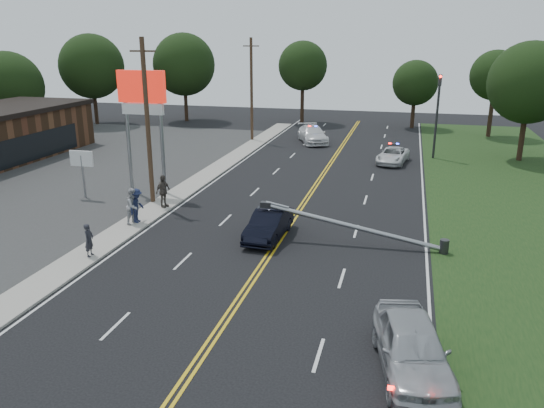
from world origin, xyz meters
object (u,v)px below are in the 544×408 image
(small_sign, at_px, (82,163))
(emergency_a, at_px, (393,156))
(waiting_sedan, at_px, (412,347))
(bystander_d, at_px, (163,191))
(utility_pole_far, at_px, (252,90))
(emergency_b, at_px, (313,134))
(bystander_b, at_px, (133,206))
(bystander_a, at_px, (89,240))
(bystander_c, at_px, (136,206))
(pylon_sign, at_px, (142,103))
(fallen_streetlight, at_px, (363,229))
(utility_pole_mid, at_px, (147,122))
(crashed_sedan, at_px, (269,224))
(traffic_signal, at_px, (437,109))

(small_sign, xyz_separation_m, emergency_a, (18.97, 15.17, -1.69))
(waiting_sedan, bearing_deg, bystander_d, 126.27)
(bystander_d, bearing_deg, utility_pole_far, 19.15)
(waiting_sedan, xyz_separation_m, emergency_b, (-9.70, 36.64, -0.03))
(small_sign, bearing_deg, emergency_a, 38.66)
(emergency_a, relative_size, bystander_b, 2.30)
(waiting_sedan, relative_size, bystander_a, 3.16)
(small_sign, xyz_separation_m, bystander_b, (5.70, -4.02, -1.21))
(emergency_b, bearing_deg, emergency_a, -64.44)
(bystander_b, height_order, bystander_c, bystander_b)
(emergency_a, distance_m, bystander_a, 27.22)
(bystander_b, height_order, bystander_d, bystander_b)
(small_sign, bearing_deg, waiting_sedan, -34.48)
(pylon_sign, distance_m, waiting_sedan, 24.08)
(emergency_b, height_order, bystander_a, bystander_a)
(bystander_d, bearing_deg, waiting_sedan, -116.01)
(pylon_sign, bearing_deg, waiting_sedan, -43.36)
(utility_pole_far, bearing_deg, fallen_streetlight, -62.76)
(utility_pole_mid, xyz_separation_m, emergency_a, (14.17, 15.17, -4.45))
(bystander_a, relative_size, bystander_c, 0.82)
(waiting_sedan, relative_size, bystander_c, 2.60)
(bystander_d, bearing_deg, fallen_streetlight, -88.08)
(bystander_a, bearing_deg, emergency_a, -33.03)
(utility_pole_mid, xyz_separation_m, crashed_sedan, (8.60, -4.06, -4.35))
(fallen_streetlight, distance_m, waiting_sedan, 10.44)
(fallen_streetlight, relative_size, emergency_a, 2.04)
(bystander_b, bearing_deg, bystander_d, 7.95)
(utility_pole_far, relative_size, bystander_a, 6.33)
(utility_pole_mid, relative_size, emergency_b, 1.77)
(waiting_sedan, bearing_deg, fallen_streetlight, 91.86)
(fallen_streetlight, bearing_deg, traffic_signal, 79.41)
(utility_pole_far, bearing_deg, bystander_d, -87.04)
(utility_pole_far, bearing_deg, bystander_a, -87.86)
(utility_pole_far, bearing_deg, pylon_sign, -93.72)
(bystander_a, bearing_deg, crashed_sedan, -62.39)
(utility_pole_mid, height_order, bystander_b, utility_pole_mid)
(pylon_sign, distance_m, utility_pole_far, 20.06)
(traffic_signal, xyz_separation_m, utility_pole_mid, (-17.50, -18.00, 0.88))
(small_sign, height_order, crashed_sedan, small_sign)
(pylon_sign, relative_size, emergency_b, 1.42)
(emergency_a, xyz_separation_m, bystander_d, (-12.98, -16.07, 0.47))
(utility_pole_mid, bearing_deg, bystander_a, -82.52)
(emergency_a, height_order, bystander_c, bystander_c)
(bystander_c, bearing_deg, bystander_a, -176.66)
(emergency_a, bearing_deg, crashed_sedan, -96.69)
(waiting_sedan, height_order, emergency_a, waiting_sedan)
(utility_pole_far, height_order, bystander_d, utility_pole_far)
(small_sign, xyz_separation_m, traffic_signal, (22.30, 18.00, 1.87))
(pylon_sign, distance_m, bystander_c, 7.96)
(crashed_sedan, height_order, emergency_b, emergency_b)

